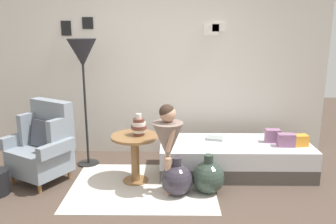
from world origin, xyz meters
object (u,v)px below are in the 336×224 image
demijohn_far (208,177)px  demijohn_near (177,179)px  armchair (44,145)px  vase_striped (139,126)px  side_table (135,149)px  person_child (168,138)px  floor_lamp (83,58)px  book_on_daybed (215,138)px  daybed (234,158)px

demijohn_far → demijohn_near: bearing=-171.2°
armchair → vase_striped: bearing=-2.0°
side_table → demijohn_far: size_ratio=1.30×
demijohn_near → demijohn_far: demijohn_far is taller
person_child → vase_striped: bearing=137.4°
floor_lamp → book_on_daybed: size_ratio=7.69×
person_child → demijohn_near: 0.48m
daybed → book_on_daybed: size_ratio=8.64×
book_on_daybed → person_child: bearing=-129.4°
armchair → floor_lamp: (0.41, 0.48, 1.01)m
person_child → book_on_daybed: person_child is taller
side_table → person_child: 0.55m
side_table → book_on_daybed: 1.09m
floor_lamp → book_on_daybed: 2.00m
vase_striped → floor_lamp: 1.19m
person_child → demijohn_far: person_child is taller
side_table → vase_striped: size_ratio=2.24×
armchair → daybed: (2.36, 0.24, -0.24)m
daybed → floor_lamp: 2.33m
floor_lamp → book_on_daybed: bearing=-3.6°
side_table → book_on_daybed: size_ratio=2.67×
side_table → demijohn_near: (0.50, -0.33, -0.24)m
armchair → demijohn_near: 1.68m
person_child → demijohn_far: size_ratio=2.29×
floor_lamp → person_child: 1.60m
side_table → demijohn_far: (0.85, -0.28, -0.23)m
side_table → person_child: size_ratio=0.57×
vase_striped → demijohn_near: size_ratio=0.59×
floor_lamp → demijohn_far: size_ratio=3.73×
armchair → book_on_daybed: 2.15m
person_child → demijohn_far: 0.65m
daybed → person_child: bearing=-144.8°
side_table → vase_striped: vase_striped is taller
floor_lamp → demijohn_far: 2.16m
demijohn_far → side_table: bearing=161.9°
side_table → vase_striped: 0.28m
vase_striped → book_on_daybed: (0.95, 0.42, -0.28)m
armchair → demijohn_far: armchair is taller
armchair → person_child: bearing=-13.4°
armchair → demijohn_near: armchair is taller
daybed → book_on_daybed: bearing=151.5°
armchair → book_on_daybed: bearing=10.1°
person_child → demijohn_near: (0.10, -0.03, -0.47)m
book_on_daybed → armchair: bearing=-169.9°
demijohn_near → demijohn_far: size_ratio=0.97×
armchair → side_table: 1.12m
daybed → vase_striped: (-1.20, -0.28, 0.50)m
daybed → side_table: side_table is taller
daybed → side_table: size_ratio=3.23×
daybed → book_on_daybed: book_on_daybed is taller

